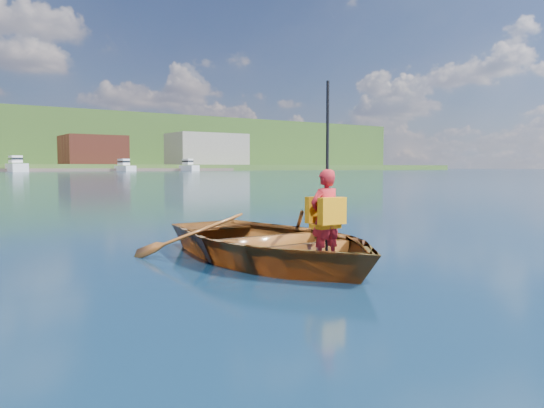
{
  "coord_description": "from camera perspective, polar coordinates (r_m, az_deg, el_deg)",
  "views": [
    {
      "loc": [
        -2.61,
        -4.91,
        1.19
      ],
      "look_at": [
        1.13,
        0.57,
        0.72
      ],
      "focal_mm": 35.0,
      "sensor_mm": 36.0,
      "label": 1
    }
  ],
  "objects": [
    {
      "name": "child_paddler",
      "position": [
        6.02,
        5.76,
        -1.16
      ],
      "size": [
        0.39,
        0.34,
        2.08
      ],
      "color": "#B31B24",
      "rests_on": "ground"
    },
    {
      "name": "ground",
      "position": [
        5.69,
        -6.24,
        -8.07
      ],
      "size": [
        600.0,
        600.0,
        0.0
      ],
      "color": "#14213F",
      "rests_on": "ground"
    },
    {
      "name": "rowboat",
      "position": [
        6.69,
        -0.2,
        -4.1
      ],
      "size": [
        2.76,
        3.83,
        0.79
      ],
      "color": "brown",
      "rests_on": "ground"
    },
    {
      "name": "hillside_trees",
      "position": [
        237.07,
        -25.5,
        7.22
      ],
      "size": [
        313.24,
        83.64,
        25.3
      ],
      "color": "#382314",
      "rests_on": "ground"
    }
  ]
}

